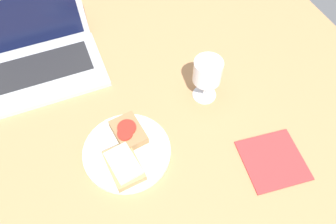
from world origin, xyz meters
TOP-DOWN VIEW (x-y plane):
  - wooden_table at (0.00, 0.00)cm, footprint 140.00×140.00cm
  - plate at (-11.65, -6.77)cm, footprint 22.55×22.55cm
  - sandwich_with_cheese at (-13.64, -11.07)cm, footprint 8.25×11.79cm
  - sandwich_with_tomato at (-9.71, -2.50)cm, footprint 8.20×10.66cm
  - wine_glass at (15.01, 2.83)cm, footprint 7.77×7.77cm
  - laptop at (-26.69, 32.03)cm, footprint 35.33×27.28cm
  - napkin at (22.11, -22.77)cm, footprint 16.78×16.68cm

SIDE VIEW (x-z plane):
  - wooden_table at x=0.00cm, z-range 0.00..3.00cm
  - napkin at x=22.11cm, z-range 3.00..3.40cm
  - plate at x=-11.65cm, z-range 3.00..4.45cm
  - sandwich_with_cheese at x=-13.64cm, z-range 4.35..7.23cm
  - sandwich_with_tomato at x=-9.71cm, z-range 4.36..7.32cm
  - laptop at x=-26.69cm, z-range -3.05..16.72cm
  - wine_glass at x=15.01cm, z-range 5.81..19.55cm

